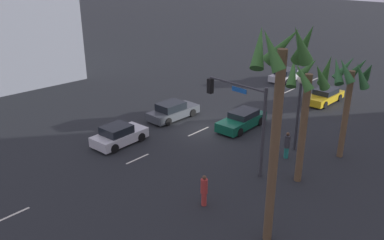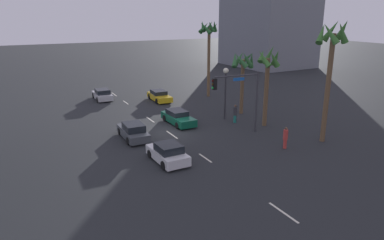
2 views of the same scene
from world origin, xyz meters
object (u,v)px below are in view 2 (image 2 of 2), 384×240
(car_2, at_px, (102,95))
(palm_tree_0, at_px, (268,69))
(palm_tree_2, at_px, (243,65))
(palm_tree_3, at_px, (208,37))
(car_0, at_px, (178,118))
(traffic_signal, at_px, (241,93))
(streetlamp, at_px, (226,83))
(car_3, at_px, (133,131))
(pedestrian_0, at_px, (235,113))
(palm_tree_1, at_px, (331,53))
(building_3, at_px, (269,6))
(car_4, at_px, (168,153))
(car_1, at_px, (159,96))
(pedestrian_1, at_px, (285,137))

(car_2, distance_m, palm_tree_0, 22.03)
(palm_tree_2, height_order, palm_tree_3, palm_tree_3)
(car_0, height_order, traffic_signal, traffic_signal)
(streetlamp, xyz_separation_m, palm_tree_0, (3.69, 2.28, 1.77))
(car_2, xyz_separation_m, palm_tree_0, (18.25, 11.31, 4.93))
(palm_tree_0, height_order, palm_tree_2, palm_tree_0)
(car_2, bearing_deg, car_3, -4.58)
(car_2, xyz_separation_m, pedestrian_0, (16.11, 9.25, 0.34))
(car_0, relative_size, palm_tree_3, 0.47)
(streetlamp, height_order, palm_tree_2, palm_tree_2)
(palm_tree_1, bearing_deg, pedestrian_0, -155.75)
(palm_tree_0, bearing_deg, car_0, -121.36)
(palm_tree_3, relative_size, building_3, 0.41)
(car_2, xyz_separation_m, streetlamp, (14.56, 9.03, 3.15))
(car_4, relative_size, palm_tree_2, 0.59)
(car_1, bearing_deg, pedestrian_1, 7.53)
(car_2, relative_size, car_3, 0.96)
(car_2, bearing_deg, palm_tree_0, 31.78)
(building_3, bearing_deg, car_2, -70.01)
(pedestrian_1, bearing_deg, car_0, -154.82)
(building_3, bearing_deg, pedestrian_0, -44.44)
(palm_tree_0, bearing_deg, palm_tree_3, 173.98)
(car_4, relative_size, palm_tree_1, 0.40)
(car_0, height_order, car_3, car_3)
(car_2, bearing_deg, palm_tree_1, 28.07)
(traffic_signal, height_order, palm_tree_2, palm_tree_2)
(streetlamp, bearing_deg, car_2, -148.20)
(car_2, relative_size, palm_tree_2, 0.64)
(pedestrian_1, relative_size, palm_tree_0, 0.23)
(palm_tree_0, distance_m, palm_tree_2, 4.76)
(palm_tree_2, bearing_deg, building_3, 137.55)
(building_3, bearing_deg, palm_tree_1, -34.58)
(palm_tree_0, bearing_deg, car_4, -72.31)
(streetlamp, relative_size, palm_tree_1, 0.52)
(traffic_signal, distance_m, building_3, 46.64)
(palm_tree_2, bearing_deg, car_3, -79.23)
(streetlamp, distance_m, palm_tree_2, 3.30)
(car_0, height_order, car_1, car_0)
(palm_tree_2, bearing_deg, palm_tree_1, 5.49)
(car_2, relative_size, palm_tree_3, 0.45)
(palm_tree_0, distance_m, palm_tree_1, 6.27)
(car_1, height_order, pedestrian_0, pedestrian_0)
(car_0, height_order, building_3, building_3)
(car_0, bearing_deg, palm_tree_1, 40.65)
(pedestrian_1, xyz_separation_m, palm_tree_0, (-5.68, 2.50, 4.61))
(pedestrian_0, height_order, palm_tree_3, palm_tree_3)
(palm_tree_3, bearing_deg, traffic_signal, -18.98)
(streetlamp, distance_m, pedestrian_0, 3.22)
(car_3, relative_size, palm_tree_3, 0.47)
(pedestrian_0, xyz_separation_m, palm_tree_1, (7.93, 3.57, 6.49))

